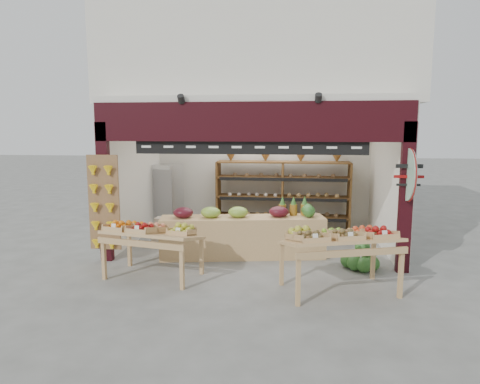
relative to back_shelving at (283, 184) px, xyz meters
The scene contains 11 objects.
ground 2.23m from the back_shelving, 106.82° to the right, with size 60.00×60.00×0.00m, color slate.
shop_structure 2.79m from the back_shelving, 160.78° to the right, with size 6.36×5.12×5.40m.
banana_board 4.43m from the back_shelving, 137.72° to the right, with size 0.60×0.15×1.80m.
gift_sign 3.72m from the back_shelving, 53.22° to the right, with size 0.04×0.93×0.92m.
back_shelving is the anchor object (origin of this frame).
refrigerator 2.97m from the back_shelving, behind, with size 0.64×0.64×1.63m, color silver.
cardboard_stack 3.00m from the back_shelving, 145.16° to the right, with size 0.94×0.68×0.61m.
mid_counter 2.53m from the back_shelving, 107.59° to the right, with size 3.28×1.18×1.03m.
display_table_left 4.24m from the back_shelving, 121.31° to the right, with size 1.72×1.17×1.01m.
display_table_right 4.07m from the back_shelving, 75.98° to the right, with size 1.93×1.43×1.08m.
watermelon_pile 3.31m from the back_shelving, 61.68° to the right, with size 0.68×0.68×0.53m.
Camera 1 is at (0.79, -8.69, 2.53)m, focal length 32.00 mm.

